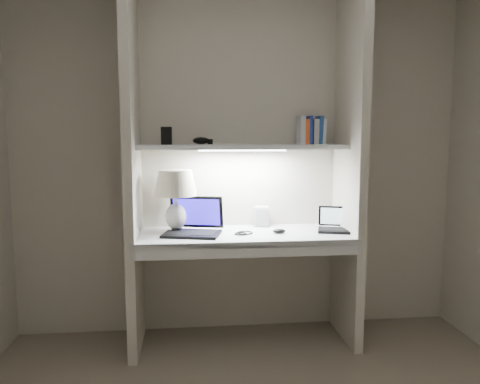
{
  "coord_description": "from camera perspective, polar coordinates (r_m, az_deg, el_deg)",
  "views": [
    {
      "loc": [
        -0.36,
        -1.87,
        1.43
      ],
      "look_at": [
        -0.04,
        1.05,
        1.07
      ],
      "focal_mm": 35.0,
      "sensor_mm": 36.0,
      "label": 1
    }
  ],
  "objects": [
    {
      "name": "back_wall",
      "position": [
        3.39,
        -0.07,
        3.92
      ],
      "size": [
        3.2,
        0.01,
        2.5
      ],
      "primitive_type": "cube",
      "color": "beige",
      "rests_on": "floor"
    },
    {
      "name": "alcove_panel_left",
      "position": [
        3.12,
        -12.99,
        3.47
      ],
      "size": [
        0.06,
        0.55,
        2.5
      ],
      "primitive_type": "cube",
      "color": "beige",
      "rests_on": "floor"
    },
    {
      "name": "alcove_panel_right",
      "position": [
        3.28,
        13.25,
        3.63
      ],
      "size": [
        0.06,
        0.55,
        2.5
      ],
      "primitive_type": "cube",
      "color": "beige",
      "rests_on": "floor"
    },
    {
      "name": "desk",
      "position": [
        3.19,
        0.46,
        -5.36
      ],
      "size": [
        1.4,
        0.55,
        0.04
      ],
      "primitive_type": "cube",
      "color": "white",
      "rests_on": "alcove_panel_left"
    },
    {
      "name": "desk_apron",
      "position": [
        2.94,
        1.05,
        -7.01
      ],
      "size": [
        1.46,
        0.03,
        0.1
      ],
      "primitive_type": "cube",
      "color": "silver",
      "rests_on": "desk"
    },
    {
      "name": "shelf",
      "position": [
        3.21,
        0.28,
        5.53
      ],
      "size": [
        1.4,
        0.36,
        0.03
      ],
      "primitive_type": "cube",
      "color": "silver",
      "rests_on": "back_wall"
    },
    {
      "name": "strip_light",
      "position": [
        3.21,
        0.28,
        5.14
      ],
      "size": [
        0.6,
        0.04,
        0.02
      ],
      "primitive_type": "cube",
      "color": "white",
      "rests_on": "shelf"
    },
    {
      "name": "table_lamp",
      "position": [
        3.2,
        -7.85,
        0.21
      ],
      "size": [
        0.29,
        0.29,
        0.43
      ],
      "color": "white",
      "rests_on": "desk"
    },
    {
      "name": "laptop_main",
      "position": [
        3.17,
        -5.66,
        -4.07
      ],
      "size": [
        0.43,
        0.39,
        0.25
      ],
      "rotation": [
        0.0,
        0.0,
        -0.24
      ],
      "color": "black",
      "rests_on": "desk"
    },
    {
      "name": "laptop_netbook",
      "position": [
        3.32,
        11.72,
        -3.98
      ],
      "size": [
        0.31,
        0.28,
        0.16
      ],
      "rotation": [
        0.0,
        0.0,
        -0.29
      ],
      "color": "black",
      "rests_on": "desk"
    },
    {
      "name": "speaker",
      "position": [
        3.39,
        2.6,
        -3.0
      ],
      "size": [
        0.11,
        0.08,
        0.15
      ],
      "primitive_type": "cube",
      "rotation": [
        0.0,
        0.0,
        -0.07
      ],
      "color": "silver",
      "rests_on": "desk"
    },
    {
      "name": "mouse",
      "position": [
        3.18,
        4.79,
        -4.77
      ],
      "size": [
        0.09,
        0.06,
        0.03
      ],
      "primitive_type": "ellipsoid",
      "rotation": [
        0.0,
        0.0,
        0.01
      ],
      "color": "black",
      "rests_on": "desk"
    },
    {
      "name": "cable_coil",
      "position": [
        3.16,
        0.61,
        -4.99
      ],
      "size": [
        0.13,
        0.13,
        0.01
      ],
      "primitive_type": "torus",
      "rotation": [
        0.0,
        0.0,
        -0.26
      ],
      "color": "black",
      "rests_on": "desk"
    },
    {
      "name": "sticky_note",
      "position": [
        3.21,
        -6.4,
        -4.93
      ],
      "size": [
        0.08,
        0.08,
        0.0
      ],
      "primitive_type": "cube",
      "rotation": [
        0.0,
        0.0,
        -0.06
      ],
      "color": "gold",
      "rests_on": "desk"
    },
    {
      "name": "book_row",
      "position": [
        3.39,
        8.66,
        7.37
      ],
      "size": [
        0.19,
        0.13,
        0.2
      ],
      "color": "white",
      "rests_on": "shelf"
    },
    {
      "name": "shelf_box",
      "position": [
        3.23,
        -8.95,
        6.79
      ],
      "size": [
        0.07,
        0.05,
        0.12
      ],
      "primitive_type": "cube",
      "rotation": [
        0.0,
        0.0,
        -0.07
      ],
      "color": "black",
      "rests_on": "shelf"
    },
    {
      "name": "shelf_gadget",
      "position": [
        3.28,
        -4.77,
        6.26
      ],
      "size": [
        0.12,
        0.09,
        0.05
      ],
      "primitive_type": "ellipsoid",
      "rotation": [
        0.0,
        0.0,
        -0.04
      ],
      "color": "black",
      "rests_on": "shelf"
    }
  ]
}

